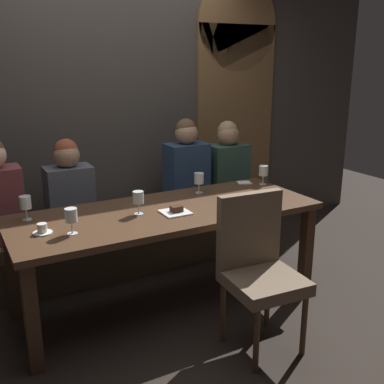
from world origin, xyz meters
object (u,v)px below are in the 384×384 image
espresso_cup (42,229)px  wine_glass_far_left (25,203)px  wine_glass_near_left (138,198)px  wine_glass_far_right (199,179)px  dining_table (167,221)px  banquette_bench (133,243)px  dessert_plate (176,211)px  wine_glass_near_right (71,216)px  diner_bearded (69,188)px  chair_near_side (258,262)px  wine_glass_end_left (263,172)px  diner_near_end (227,165)px  diner_far_end (187,168)px

espresso_cup → wine_glass_far_left: bearing=97.3°
wine_glass_near_left → wine_glass_far_right: bearing=22.2°
wine_glass_near_left → espresso_cup: (-0.66, -0.05, -0.09)m
wine_glass_near_left → dining_table: bearing=0.4°
banquette_bench → dessert_plate: 0.96m
wine_glass_far_right → wine_glass_near_left: (-0.62, -0.25, 0.00)m
banquette_bench → espresso_cup: size_ratio=20.83×
banquette_bench → wine_glass_near_right: (-0.71, -0.85, 0.63)m
dessert_plate → banquette_bench: bearing=91.7°
dining_table → dessert_plate: 0.14m
diner_bearded → wine_glass_near_right: size_ratio=4.48×
banquette_bench → wine_glass_near_right: size_ratio=15.24×
diner_bearded → wine_glass_near_left: size_ratio=4.48×
chair_near_side → espresso_cup: chair_near_side is taller
banquette_bench → wine_glass_far_left: wine_glass_far_left is taller
wine_glass_end_left → dining_table: bearing=-168.1°
dining_table → diner_near_end: (0.97, 0.69, 0.17)m
diner_far_end → wine_glass_near_left: size_ratio=5.04×
diner_near_end → wine_glass_near_right: 1.88m
wine_glass_near_right → wine_glass_far_left: bearing=116.3°
chair_near_side → espresso_cup: size_ratio=8.17×
banquette_bench → diner_far_end: 0.81m
dining_table → banquette_bench: size_ratio=0.88×
chair_near_side → dessert_plate: chair_near_side is taller
wine_glass_far_left → dessert_plate: size_ratio=0.86×
espresso_cup → diner_far_end: bearing=28.0°
diner_far_end → wine_glass_near_left: bearing=-137.0°
wine_glass_far_right → wine_glass_end_left: bearing=-3.7°
wine_glass_far_right → dessert_plate: size_ratio=0.86×
diner_far_end → chair_near_side: bearing=-100.3°
wine_glass_near_right → wine_glass_end_left: same height
dining_table → wine_glass_near_right: (-0.71, -0.15, 0.20)m
diner_near_end → espresso_cup: diner_near_end is taller
dessert_plate → diner_far_end: bearing=57.2°
dining_table → dessert_plate: dessert_plate is taller
diner_bearded → wine_glass_far_left: size_ratio=4.48×
wine_glass_far_left → espresso_cup: size_ratio=1.37×
dining_table → diner_bearded: (-0.51, 0.71, 0.14)m
wine_glass_near_right → dining_table: bearing=11.7°
dining_table → wine_glass_near_left: 0.30m
wine_glass_end_left → dessert_plate: (-1.00, -0.31, -0.10)m
wine_glass_near_left → dessert_plate: wine_glass_near_left is taller
chair_near_side → wine_glass_far_left: (-1.19, 0.97, 0.30)m
chair_near_side → dining_table: bearing=111.1°
wine_glass_far_left → wine_glass_near_right: size_ratio=1.00×
wine_glass_far_left → wine_glass_near_left: size_ratio=1.00×
diner_near_end → diner_bearded: bearing=179.5°
diner_bearded → wine_glass_far_right: 1.03m
chair_near_side → espresso_cup: bearing=149.9°
wine_glass_far_left → wine_glass_near_right: bearing=-63.7°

